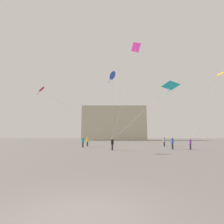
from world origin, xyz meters
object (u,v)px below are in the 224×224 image
(person_in_yellow, at_px, (87,141))
(person_in_grey, at_px, (164,141))
(kite_crimson_diamond, at_px, (43,90))
(kite_magenta_delta, at_px, (136,49))
(person_in_blue, at_px, (172,142))
(kite_cyan_delta, at_px, (169,87))
(person_in_purple, at_px, (190,143))
(building_left_hall, at_px, (114,124))
(person_in_black, at_px, (112,143))
(kite_cobalt_diamond, at_px, (112,76))
(kite_amber_delta, at_px, (220,75))
(person_in_teal, at_px, (83,141))

(person_in_yellow, xyz_separation_m, person_in_grey, (13.78, 0.00, 0.02))
(kite_crimson_diamond, distance_m, kite_magenta_delta, 14.06)
(person_in_yellow, distance_m, person_in_blue, 14.77)
(person_in_grey, distance_m, kite_cyan_delta, 17.38)
(person_in_purple, xyz_separation_m, kite_cyan_delta, (-5.23, -8.93, 5.30))
(person_in_grey, bearing_deg, building_left_hall, 177.83)
(kite_crimson_diamond, height_order, building_left_hall, building_left_hall)
(person_in_black, bearing_deg, kite_cobalt_diamond, -165.14)
(kite_cyan_delta, relative_size, building_left_hall, 0.30)
(person_in_grey, bearing_deg, person_in_yellow, -104.22)
(person_in_yellow, height_order, person_in_grey, person_in_grey)
(person_in_yellow, relative_size, person_in_grey, 0.98)
(person_in_purple, height_order, kite_amber_delta, kite_amber_delta)
(person_in_purple, distance_m, kite_cyan_delta, 11.62)
(person_in_yellow, distance_m, kite_cobalt_diamond, 17.24)
(kite_cyan_delta, bearing_deg, kite_amber_delta, 41.77)
(kite_amber_delta, relative_size, kite_crimson_diamond, 1.12)
(person_in_purple, bearing_deg, building_left_hall, 124.06)
(kite_amber_delta, bearing_deg, kite_magenta_delta, -176.02)
(kite_amber_delta, bearing_deg, person_in_blue, 175.47)
(person_in_teal, bearing_deg, person_in_grey, 64.76)
(person_in_purple, bearing_deg, person_in_yellow, 176.70)
(person_in_purple, distance_m, building_left_hall, 56.15)
(person_in_teal, height_order, kite_magenta_delta, kite_magenta_delta)
(kite_magenta_delta, bearing_deg, person_in_yellow, 135.33)
(person_in_blue, relative_size, kite_magenta_delta, 0.13)
(person_in_teal, bearing_deg, person_in_yellow, 138.45)
(person_in_purple, distance_m, person_in_teal, 16.18)
(person_in_yellow, xyz_separation_m, kite_magenta_delta, (8.19, -8.10, 13.31))
(person_in_grey, bearing_deg, person_in_purple, -1.69)
(person_in_black, xyz_separation_m, kite_crimson_diamond, (-7.99, -3.49, 6.25))
(person_in_grey, distance_m, kite_magenta_delta, 16.54)
(building_left_hall, bearing_deg, person_in_blue, -80.05)
(person_in_teal, bearing_deg, kite_magenta_delta, 21.44)
(person_in_yellow, relative_size, kite_amber_delta, 0.18)
(person_in_yellow, xyz_separation_m, kite_cyan_delta, (10.16, -16.18, 5.20))
(person_in_purple, relative_size, person_in_blue, 0.93)
(person_in_purple, xyz_separation_m, kite_cobalt_diamond, (-10.38, -7.82, 6.79))
(kite_amber_delta, relative_size, kite_magenta_delta, 0.71)
(person_in_teal, bearing_deg, kite_cyan_delta, 0.88)
(person_in_blue, relative_size, building_left_hall, 0.06)
(person_in_purple, bearing_deg, person_in_black, -149.95)
(kite_cyan_delta, relative_size, kite_magenta_delta, 0.59)
(kite_amber_delta, xyz_separation_m, kite_cyan_delta, (-9.98, -8.91, -4.27))
(person_in_purple, xyz_separation_m, kite_amber_delta, (4.75, -0.01, 9.56))
(person_in_yellow, relative_size, kite_cyan_delta, 0.22)
(kite_cobalt_diamond, distance_m, building_left_hall, 62.39)
(kite_cobalt_diamond, bearing_deg, person_in_purple, 36.98)
(person_in_black, distance_m, building_left_hall, 56.43)
(person_in_purple, bearing_deg, person_in_blue, -171.59)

